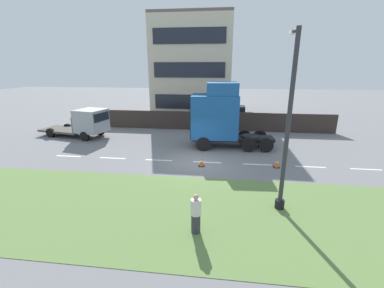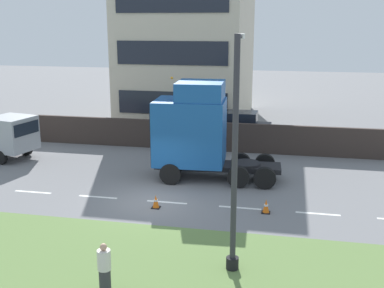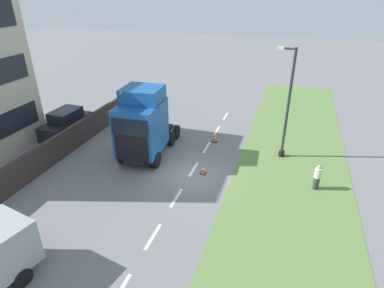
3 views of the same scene
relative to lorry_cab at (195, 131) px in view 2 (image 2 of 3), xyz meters
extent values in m
plane|color=slate|center=(-3.63, 1.22, -2.43)|extent=(120.00, 120.00, 0.00)
cube|color=#607F42|center=(-9.63, 1.22, -2.42)|extent=(7.00, 44.00, 0.01)
cube|color=white|center=(-3.63, -5.88, -2.42)|extent=(0.16, 1.80, 0.00)
cube|color=white|center=(-3.63, -2.68, -2.42)|extent=(0.16, 1.80, 0.00)
cube|color=white|center=(-3.63, 0.52, -2.42)|extent=(0.16, 1.80, 0.00)
cube|color=white|center=(-3.63, 3.72, -2.42)|extent=(0.16, 1.80, 0.00)
cube|color=white|center=(-3.63, 6.92, -2.42)|extent=(0.16, 1.80, 0.00)
cube|color=#382D28|center=(5.37, 1.22, -1.54)|extent=(0.25, 24.00, 1.77)
cube|color=beige|center=(14.92, 3.38, 3.20)|extent=(11.99, 8.96, 11.25)
cube|color=#1E232D|center=(8.89, 3.38, -0.18)|extent=(0.08, 7.62, 1.57)
cube|color=#1E232D|center=(8.89, 3.38, 3.20)|extent=(0.08, 7.62, 1.57)
cube|color=#1E232D|center=(8.89, 3.38, 6.57)|extent=(0.08, 7.62, 1.57)
cube|color=black|center=(0.07, -1.15, -1.76)|extent=(1.76, 6.29, 0.24)
cube|color=#195199|center=(-0.01, 0.25, -0.05)|extent=(2.75, 3.56, 3.17)
cube|color=black|center=(-0.11, 1.98, -0.75)|extent=(2.17, 0.18, 1.77)
cube|color=black|center=(-0.11, 1.98, 0.64)|extent=(2.30, 0.19, 1.01)
cube|color=#195199|center=(0.02, -0.27, 1.98)|extent=(2.55, 2.36, 0.90)
sphere|color=orange|center=(0.63, 1.31, 2.50)|extent=(0.14, 0.14, 0.14)
cylinder|color=black|center=(0.14, -2.55, -1.58)|extent=(1.48, 1.48, 0.12)
cylinder|color=black|center=(-1.24, 0.95, -1.91)|extent=(0.38, 1.06, 1.04)
cylinder|color=black|center=(1.12, 1.09, -1.91)|extent=(0.38, 1.06, 1.04)
cylinder|color=black|center=(-1.05, -2.30, -1.91)|extent=(0.38, 1.06, 1.04)
cylinder|color=black|center=(1.30, -2.17, -1.91)|extent=(0.38, 1.06, 1.04)
cylinder|color=black|center=(-0.98, -3.54, -1.91)|extent=(0.38, 1.06, 1.04)
cylinder|color=black|center=(1.38, -3.41, -1.91)|extent=(0.38, 1.06, 1.04)
cube|color=#999EA3|center=(1.10, 10.75, -0.89)|extent=(2.54, 2.54, 1.90)
cube|color=black|center=(0.87, 9.68, -0.51)|extent=(1.86, 0.43, 0.69)
cylinder|color=black|center=(2.07, 10.55, -2.03)|extent=(0.40, 0.83, 0.80)
cylinder|color=black|center=(0.12, 10.95, -2.03)|extent=(0.40, 0.83, 0.80)
cube|color=black|center=(7.14, -1.25, -1.59)|extent=(1.94, 4.34, 1.12)
cube|color=black|center=(7.14, -1.36, -0.65)|extent=(1.63, 2.40, 0.75)
cylinder|color=black|center=(6.29, 0.16, -2.11)|extent=(0.21, 0.64, 0.64)
cylinder|color=black|center=(8.05, 0.13, -2.11)|extent=(0.21, 0.64, 0.64)
cylinder|color=black|center=(6.23, -2.63, -2.11)|extent=(0.21, 0.64, 0.64)
cylinder|color=black|center=(7.99, -2.67, -2.11)|extent=(0.21, 0.64, 0.64)
cylinder|color=black|center=(-8.86, -2.99, -2.23)|extent=(0.40, 0.40, 0.40)
cylinder|color=#2D2D33|center=(-8.86, -2.99, 1.23)|extent=(0.18, 0.18, 7.31)
cylinder|color=#2D2D33|center=(-8.41, -2.99, 4.79)|extent=(0.90, 0.13, 0.13)
cube|color=silver|center=(-7.96, -2.99, 4.79)|extent=(0.44, 0.20, 0.16)
cylinder|color=#333338|center=(-11.01, 0.43, -2.05)|extent=(0.34, 0.34, 0.76)
cylinder|color=beige|center=(-11.01, 0.43, -1.37)|extent=(0.39, 0.39, 0.60)
sphere|color=tan|center=(-11.01, 0.43, -0.97)|extent=(0.21, 0.21, 0.21)
cube|color=black|center=(-3.95, -3.78, -2.41)|extent=(0.36, 0.36, 0.03)
cone|color=orange|center=(-3.95, -3.78, -2.12)|extent=(0.28, 0.28, 0.55)
cylinder|color=white|center=(-3.95, -3.78, -2.09)|extent=(0.17, 0.17, 0.07)
cube|color=black|center=(-4.35, 0.81, -2.41)|extent=(0.36, 0.36, 0.03)
cone|color=orange|center=(-4.35, 0.81, -2.12)|extent=(0.28, 0.28, 0.55)
cylinder|color=white|center=(-4.35, 0.81, -2.09)|extent=(0.17, 0.17, 0.07)
camera|label=1|loc=(-19.17, -0.45, 3.47)|focal=24.00mm
camera|label=2|loc=(-22.69, -4.55, 5.20)|focal=45.00mm
camera|label=3|loc=(-8.87, 17.36, 8.26)|focal=30.00mm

